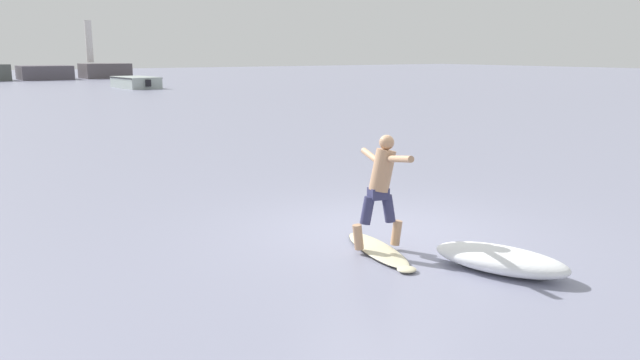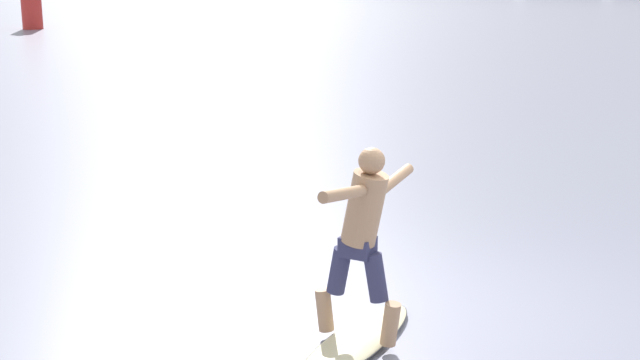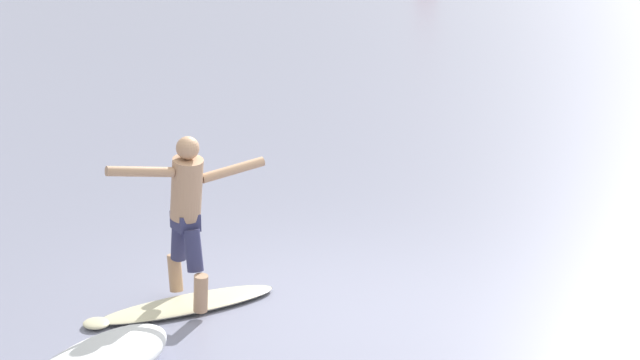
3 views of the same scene
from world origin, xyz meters
The scene contains 4 objects.
ground_plane centered at (0.00, 0.00, 0.00)m, with size 200.00×200.00×0.00m, color gray.
surfboard centered at (-0.77, -0.83, 0.04)m, with size 0.88×1.92×0.21m.
surfer centered at (-0.72, -0.81, 1.00)m, with size 0.78×1.49×1.61m.
channel_marker_buoy centered at (-20.42, 25.24, 0.98)m, with size 0.82×0.82×2.27m.
Camera 2 is at (0.72, -7.37, 3.14)m, focal length 50.00 mm.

